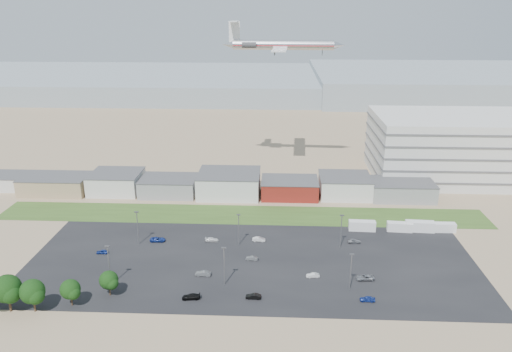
# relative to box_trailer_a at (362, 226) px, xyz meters

# --- Properties ---
(ground) EXTENTS (700.00, 700.00, 0.00)m
(ground) POSITION_rel_box_trailer_a_xyz_m (-37.70, -41.64, -1.51)
(ground) COLOR #997E61
(ground) RESTS_ON ground
(parking_lot) EXTENTS (120.00, 50.00, 0.01)m
(parking_lot) POSITION_rel_box_trailer_a_xyz_m (-32.70, -21.64, -1.51)
(parking_lot) COLOR black
(parking_lot) RESTS_ON ground
(grass_strip) EXTENTS (160.00, 16.00, 0.02)m
(grass_strip) POSITION_rel_box_trailer_a_xyz_m (-37.70, 10.36, -1.50)
(grass_strip) COLOR #36521E
(grass_strip) RESTS_ON ground
(hills_backdrop) EXTENTS (700.00, 200.00, 9.00)m
(hills_backdrop) POSITION_rel_box_trailer_a_xyz_m (2.30, 273.36, 2.99)
(hills_backdrop) COLOR gray
(hills_backdrop) RESTS_ON ground
(building_row) EXTENTS (170.00, 20.00, 8.00)m
(building_row) POSITION_rel_box_trailer_a_xyz_m (-54.70, 29.36, 2.49)
(building_row) COLOR silver
(building_row) RESTS_ON ground
(parking_garage) EXTENTS (80.00, 40.00, 25.00)m
(parking_garage) POSITION_rel_box_trailer_a_xyz_m (52.30, 53.36, 10.99)
(parking_garage) COLOR silver
(parking_garage) RESTS_ON ground
(box_trailer_a) EXTENTS (8.18, 2.87, 3.03)m
(box_trailer_a) POSITION_rel_box_trailer_a_xyz_m (0.00, 0.00, 0.00)
(box_trailer_a) COLOR silver
(box_trailer_a) RESTS_ON ground
(box_trailer_b) EXTENTS (7.68, 2.91, 2.82)m
(box_trailer_b) POSITION_rel_box_trailer_a_xyz_m (11.34, -0.08, -0.10)
(box_trailer_b) COLOR silver
(box_trailer_b) RESTS_ON ground
(box_trailer_c) EXTENTS (8.69, 3.20, 3.20)m
(box_trailer_c) POSITION_rel_box_trailer_a_xyz_m (17.49, 0.16, 0.09)
(box_trailer_c) COLOR silver
(box_trailer_c) RESTS_ON ground
(box_trailer_d) EXTENTS (7.45, 2.38, 2.79)m
(box_trailer_d) POSITION_rel_box_trailer_a_xyz_m (24.51, 0.20, -0.12)
(box_trailer_d) COLOR silver
(box_trailer_d) RESTS_ON ground
(tree_left) EXTENTS (6.75, 6.75, 10.13)m
(tree_left) POSITION_rel_box_trailer_a_xyz_m (-85.63, -47.03, 3.55)
(tree_left) COLOR black
(tree_left) RESTS_ON ground
(tree_mid) EXTENTS (5.93, 5.93, 8.89)m
(tree_mid) POSITION_rel_box_trailer_a_xyz_m (-80.14, -46.80, 2.93)
(tree_mid) COLOR black
(tree_mid) RESTS_ON ground
(tree_right) EXTENTS (4.91, 4.91, 7.36)m
(tree_right) POSITION_rel_box_trailer_a_xyz_m (-72.75, -44.11, 2.17)
(tree_right) COLOR black
(tree_right) RESTS_ON ground
(tree_near) EXTENTS (4.76, 4.76, 7.14)m
(tree_near) POSITION_rel_box_trailer_a_xyz_m (-65.41, -39.50, 2.06)
(tree_near) COLOR black
(tree_near) RESTS_ON ground
(lightpole_front_l) EXTENTS (1.25, 0.52, 10.63)m
(lightpole_front_l) POSITION_rel_box_trailer_a_xyz_m (-66.68, -34.89, 3.80)
(lightpole_front_l) COLOR slate
(lightpole_front_l) RESTS_ON ground
(lightpole_front_m) EXTENTS (1.19, 0.50, 10.13)m
(lightpole_front_m) POSITION_rel_box_trailer_a_xyz_m (-38.73, -33.44, 3.55)
(lightpole_front_m) COLOR slate
(lightpole_front_m) RESTS_ON ground
(lightpole_front_r) EXTENTS (1.12, 0.47, 9.54)m
(lightpole_front_r) POSITION_rel_box_trailer_a_xyz_m (-8.19, -34.25, 3.26)
(lightpole_front_r) COLOR slate
(lightpole_front_r) RESTS_ON ground
(lightpole_back_l) EXTENTS (1.19, 0.50, 10.11)m
(lightpole_back_l) POSITION_rel_box_trailer_a_xyz_m (-65.82, -12.45, 3.54)
(lightpole_back_l) COLOR slate
(lightpole_back_l) RESTS_ON ground
(lightpole_back_m) EXTENTS (1.11, 0.46, 9.44)m
(lightpole_back_m) POSITION_rel_box_trailer_a_xyz_m (-36.93, -11.57, 3.21)
(lightpole_back_m) COLOR slate
(lightpole_back_m) RESTS_ON ground
(lightpole_back_r) EXTENTS (1.18, 0.49, 10.06)m
(lightpole_back_r) POSITION_rel_box_trailer_a_xyz_m (-7.96, -12.06, 3.51)
(lightpole_back_r) COLOR slate
(lightpole_back_r) RESTS_ON ground
(airliner) EXTENTS (49.41, 34.77, 14.20)m
(airliner) POSITION_rel_box_trailer_a_xyz_m (-24.69, 60.19, 49.45)
(airliner) COLOR silver
(parked_car_0) EXTENTS (4.77, 2.50, 1.28)m
(parked_car_0) POSITION_rel_box_trailer_a_xyz_m (-3.73, -29.63, -0.87)
(parked_car_0) COLOR #A5A5AA
(parked_car_0) RESTS_ON ground
(parked_car_1) EXTENTS (3.42, 1.52, 1.09)m
(parked_car_1) POSITION_rel_box_trailer_a_xyz_m (-16.75, -28.93, -0.97)
(parked_car_1) COLOR silver
(parked_car_1) RESTS_ON ground
(parked_car_2) EXTENTS (3.62, 1.59, 1.21)m
(parked_car_2) POSITION_rel_box_trailer_a_xyz_m (-4.73, -39.28, -0.91)
(parked_car_2) COLOR navy
(parked_car_2) RESTS_ON ground
(parked_car_3) EXTENTS (4.47, 2.21, 1.25)m
(parked_car_3) POSITION_rel_box_trailer_a_xyz_m (-45.90, -40.25, -0.89)
(parked_car_3) COLOR black
(parked_car_3) RESTS_ON ground
(parked_car_4) EXTENTS (4.11, 1.74, 1.32)m
(parked_car_4) POSITION_rel_box_trailer_a_xyz_m (-44.65, -29.47, -0.85)
(parked_car_4) COLOR #595B5E
(parked_car_4) RESTS_ON ground
(parked_car_5) EXTENTS (3.25, 1.31, 1.11)m
(parked_car_5) POSITION_rel_box_trailer_a_xyz_m (-74.41, -18.77, -0.96)
(parked_car_5) COLOR navy
(parked_car_5) RESTS_ON ground
(parked_car_6) EXTENTS (3.88, 1.61, 1.12)m
(parked_car_6) POSITION_rel_box_trailer_a_xyz_m (-45.01, -9.81, -0.95)
(parked_car_6) COLOR silver
(parked_car_6) RESTS_ON ground
(parked_car_7) EXTENTS (3.48, 1.61, 1.10)m
(parked_car_7) POSITION_rel_box_trailer_a_xyz_m (-32.70, -20.61, -0.96)
(parked_car_7) COLOR #595B5E
(parked_car_7) RESTS_ON ground
(parked_car_8) EXTENTS (3.71, 1.53, 1.26)m
(parked_car_8) POSITION_rel_box_trailer_a_xyz_m (-3.56, -8.98, -0.89)
(parked_car_8) COLOR #A5A5AA
(parked_car_8) RESTS_ON ground
(parked_car_9) EXTENTS (4.56, 2.27, 1.24)m
(parked_car_9) POSITION_rel_box_trailer_a_xyz_m (-60.79, -10.57, -0.89)
(parked_car_9) COLOR navy
(parked_car_9) RESTS_ON ground
(parked_car_11) EXTENTS (3.80, 1.43, 1.24)m
(parked_car_11) POSITION_rel_box_trailer_a_xyz_m (-31.26, -9.05, -0.90)
(parked_car_11) COLOR silver
(parked_car_11) RESTS_ON ground
(parked_car_13) EXTENTS (3.70, 1.39, 1.21)m
(parked_car_13) POSITION_rel_box_trailer_a_xyz_m (-31.31, -39.43, -0.91)
(parked_car_13) COLOR black
(parked_car_13) RESTS_ON ground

